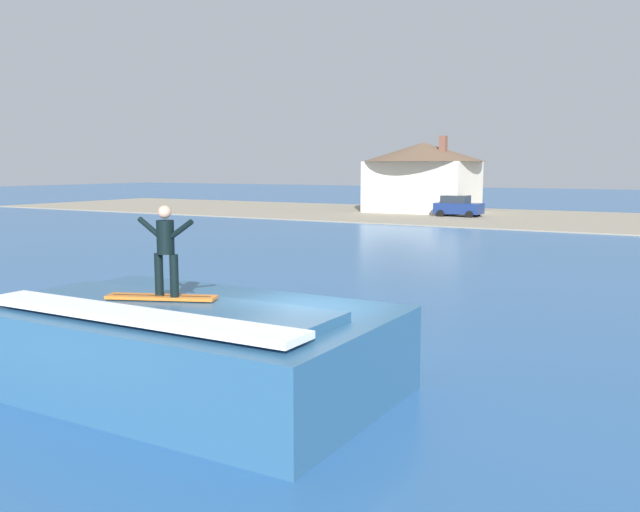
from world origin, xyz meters
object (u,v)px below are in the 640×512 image
at_px(wave_crest, 190,347).
at_px(surfer, 166,246).
at_px(surfboard, 161,297).
at_px(car_near_shore, 458,206).
at_px(house_with_chimney, 423,173).

distance_m(wave_crest, surfer, 1.99).
bearing_deg(wave_crest, surfboard, -138.05).
relative_size(car_near_shore, house_with_chimney, 0.34).
bearing_deg(house_with_chimney, surfer, -73.79).
relative_size(wave_crest, house_with_chimney, 0.65).
relative_size(surfboard, car_near_shore, 0.53).
bearing_deg(surfboard, car_near_shore, 101.86).
relative_size(wave_crest, surfboard, 3.63).
xyz_separation_m(surfboard, car_near_shore, (-9.74, 46.39, -0.89)).
height_order(wave_crest, house_with_chimney, house_with_chimney).
xyz_separation_m(wave_crest, surfboard, (-0.37, -0.33, 0.98)).
relative_size(surfboard, house_with_chimney, 0.18).
relative_size(surfer, house_with_chimney, 0.15).
bearing_deg(surfboard, wave_crest, 41.95).
distance_m(surfboard, surfer, 0.98).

